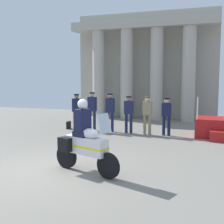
# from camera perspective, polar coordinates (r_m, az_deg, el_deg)

# --- Properties ---
(ground_plane) EXTENTS (28.00, 28.00, 0.00)m
(ground_plane) POSITION_cam_1_polar(r_m,az_deg,el_deg) (8.24, -11.09, -10.70)
(ground_plane) COLOR gray
(colonnade_backdrop) EXTENTS (8.65, 1.60, 6.42)m
(colonnade_backdrop) POSITION_cam_1_polar(r_m,az_deg,el_deg) (18.25, 6.04, 9.15)
(colonnade_backdrop) COLOR #A49F91
(colonnade_backdrop) RESTS_ON ground_plane
(officer_in_row_0) EXTENTS (0.39, 0.24, 1.69)m
(officer_in_row_0) POSITION_cam_1_polar(r_m,az_deg,el_deg) (14.13, -6.77, 0.63)
(officer_in_row_0) COLOR #141938
(officer_in_row_0) RESTS_ON ground_plane
(officer_in_row_1) EXTENTS (0.39, 0.24, 1.79)m
(officer_in_row_1) POSITION_cam_1_polar(r_m,az_deg,el_deg) (13.79, -3.81, 0.76)
(officer_in_row_1) COLOR #191E42
(officer_in_row_1) RESTS_ON ground_plane
(officer_in_row_2) EXTENTS (0.39, 0.24, 1.75)m
(officer_in_row_2) POSITION_cam_1_polar(r_m,az_deg,el_deg) (13.52, -0.38, 0.55)
(officer_in_row_2) COLOR #191E42
(officer_in_row_2) RESTS_ON ground_plane
(officer_in_row_3) EXTENTS (0.39, 0.24, 1.64)m
(officer_in_row_3) POSITION_cam_1_polar(r_m,az_deg,el_deg) (13.17, 3.21, 0.13)
(officer_in_row_3) COLOR #191E42
(officer_in_row_3) RESTS_ON ground_plane
(officer_in_row_4) EXTENTS (0.39, 0.24, 1.65)m
(officer_in_row_4) POSITION_cam_1_polar(r_m,az_deg,el_deg) (12.89, 6.77, -0.03)
(officer_in_row_4) COLOR #847A5B
(officer_in_row_4) RESTS_ON ground_plane
(officer_in_row_5) EXTENTS (0.39, 0.24, 1.60)m
(officer_in_row_5) POSITION_cam_1_polar(r_m,az_deg,el_deg) (12.79, 10.38, -0.28)
(officer_in_row_5) COLOR #141938
(officer_in_row_5) RESTS_ON ground_plane
(motorcycle_with_rider) EXTENTS (2.02, 0.96, 1.90)m
(motorcycle_with_rider) POSITION_cam_1_polar(r_m,az_deg,el_deg) (7.67, -5.40, -5.76)
(motorcycle_with_rider) COLOR black
(motorcycle_with_rider) RESTS_ON ground_plane
(briefcase_on_ground) EXTENTS (0.10, 0.32, 0.36)m
(briefcase_on_ground) POSITION_cam_1_polar(r_m,az_deg,el_deg) (14.53, -8.29, -2.49)
(briefcase_on_ground) COLOR black
(briefcase_on_ground) RESTS_ON ground_plane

